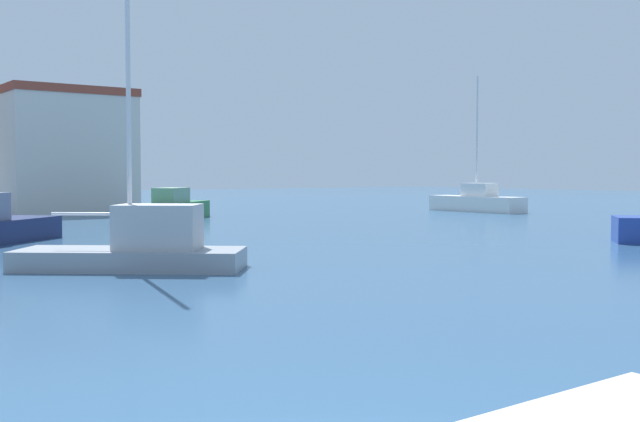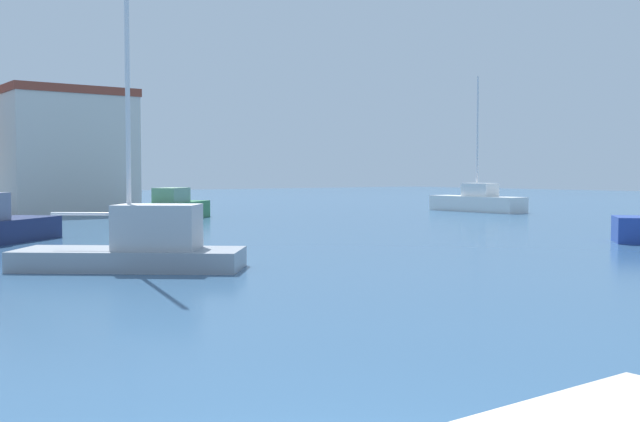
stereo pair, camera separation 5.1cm
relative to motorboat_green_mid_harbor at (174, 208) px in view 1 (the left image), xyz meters
name	(u,v)px [view 1 (the left image)]	position (x,y,z in m)	size (l,w,h in m)	color
water	(327,235)	(0.47, -12.95, -0.62)	(160.00, 160.00, 0.00)	#2D5175
motorboat_green_mid_harbor	(174,208)	(0.00, 0.00, 0.00)	(5.74, 5.21, 1.70)	#28703D
sailboat_white_distant_north	(477,201)	(19.38, -3.95, 0.06)	(1.79, 6.78, 8.67)	white
sailboat_grey_outer_mooring	(140,246)	(-9.92, -18.72, -0.01)	(5.68, 5.18, 8.69)	gray
warehouse_block	(64,151)	(-2.14, 11.26, 3.26)	(7.69, 6.60, 7.74)	beige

